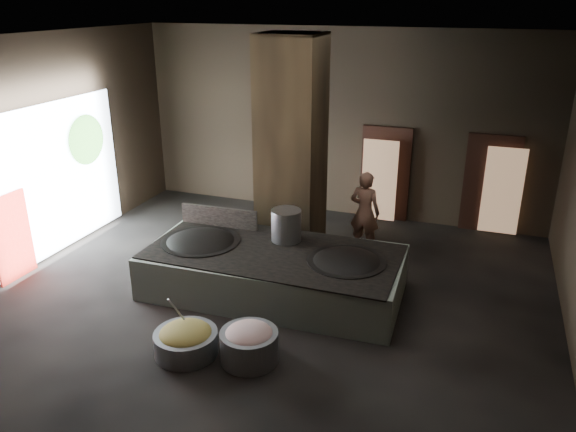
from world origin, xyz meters
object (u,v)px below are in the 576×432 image
at_px(wok_left, 201,245).
at_px(stock_pot, 286,225).
at_px(wok_right, 346,265).
at_px(veg_basin, 186,343).
at_px(hearth_platform, 273,272).
at_px(cook, 365,212).
at_px(meat_basin, 249,346).

distance_m(wok_left, stock_pot, 1.66).
relative_size(wok_right, veg_basin, 1.39).
xyz_separation_m(wok_left, wok_right, (2.80, 0.10, 0.00)).
height_order(hearth_platform, cook, cook).
bearing_deg(veg_basin, meat_basin, 9.64).
relative_size(hearth_platform, veg_basin, 4.73).
xyz_separation_m(wok_right, cook, (-0.19, 2.30, 0.14)).
distance_m(wok_right, meat_basin, 2.39).
bearing_deg(hearth_platform, wok_left, -179.90).
bearing_deg(hearth_platform, veg_basin, -105.96).
xyz_separation_m(stock_pot, veg_basin, (-0.62, -2.80, -0.95)).
height_order(wok_right, meat_basin, wok_right).
relative_size(wok_right, cook, 0.76).
distance_m(cook, veg_basin, 4.96).
height_order(wok_left, meat_basin, wok_left).
height_order(cook, meat_basin, cook).
relative_size(hearth_platform, wok_left, 3.17).
xyz_separation_m(stock_pot, cook, (1.11, 1.80, -0.24)).
relative_size(hearth_platform, meat_basin, 5.27).
height_order(wok_left, cook, cook).
bearing_deg(hearth_platform, wok_right, 0.24).
bearing_deg(wok_right, hearth_platform, -177.88).
relative_size(wok_right, stock_pot, 2.25).
bearing_deg(wok_right, stock_pot, 158.96).
relative_size(wok_left, cook, 0.82).
distance_m(wok_left, meat_basin, 2.81).
height_order(cook, veg_basin, cook).
relative_size(wok_left, stock_pot, 2.42).
bearing_deg(cook, wok_right, 102.82).
relative_size(veg_basin, meat_basin, 1.11).
bearing_deg(meat_basin, hearth_platform, 101.33).
bearing_deg(veg_basin, stock_pot, 77.62).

